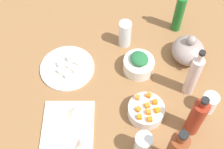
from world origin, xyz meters
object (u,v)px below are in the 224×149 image
Objects in this scene: bowl_greens at (139,65)px; teapot at (188,50)px; cutting_board at (67,139)px; drinking_glass_1 at (209,103)px; bottle_0 at (196,117)px; bowl_carrots at (146,111)px; bottle_1 at (179,13)px; drinking_glass_0 at (125,34)px; plate_tofu at (67,68)px; drinking_glass_2 at (143,145)px; bottle_2 at (193,76)px.

teapot reaches higher than bowl_greens.
cutting_board is 57.94cm from drinking_glass_1.
bottle_0 reaches higher than teapot.
bowl_greens is 22.22cm from bowl_carrots.
bottle_1 is 2.64× the size of drinking_glass_1.
teapot is (-34.07, 55.11, 5.09)cm from cutting_board.
teapot reaches higher than bowl_carrots.
bowl_greens is 32.38cm from bottle_1.
drinking_glass_0 is (7.11, -26.18, -3.60)cm from bottle_1.
bottle_1 is at bearing 105.21° from drinking_glass_0.
bowl_greens is at bearing 15.19° from drinking_glass_0.
teapot is (-0.66, 54.38, 4.99)cm from plate_tofu.
drinking_glass_0 is 52.89cm from drinking_glass_2.
bowl_greens is 1.46× the size of drinking_glass_1.
bottle_0 reaches higher than cutting_board.
bottle_1 reaches higher than cutting_board.
bottle_2 is (12.94, 19.36, 8.17)cm from bowl_greens.
cutting_board is at bearing -71.87° from bottle_2.
bottle_2 is at bearing -148.55° from drinking_glass_1.
bottle_1 is (-22.70, 21.94, 7.17)cm from bowl_greens.
teapot is at bearing 67.21° from drinking_glass_0.
bottle_2 reaches higher than drinking_glass_0.
teapot is 29.37cm from drinking_glass_0.
teapot reaches higher than drinking_glass_0.
plate_tofu is 57.66cm from bottle_1.
drinking_glass_0 is at bearing -155.96° from bottle_0.
teapot is 49.57cm from drinking_glass_2.
drinking_glass_2 is at bearing -44.09° from bottle_2.
drinking_glass_2 reaches higher than plate_tofu.
plate_tofu is 54.62cm from teapot.
bottle_0 is at bearing -6.05° from bottle_1.
bottle_1 is at bearing 173.95° from bottle_0.
bottle_0 is at bearing 89.28° from cutting_board.
drinking_glass_0 is (-46.05, -20.54, -3.54)cm from bottle_0.
plate_tofu is at bearing -125.40° from bottle_0.
bowl_greens is (3.56, 31.56, 2.61)cm from plate_tofu.
drinking_glass_0 is 1.47× the size of drinking_glass_1.
bowl_greens is 1.12× the size of drinking_glass_2.
drinking_glass_0 reaches higher than cutting_board.
bowl_carrots is 1.58× the size of drinking_glass_1.
bottle_0 reaches higher than plate_tofu.
cutting_board is at bearing -45.90° from bottle_1.
drinking_glass_1 reaches higher than cutting_board.
drinking_glass_2 is (52.89, -0.01, -0.75)cm from drinking_glass_0.
bottle_0 is at bearing 28.16° from bowl_greens.
plate_tofu is 0.91× the size of bottle_2.
bottle_1 is (-44.91, 22.27, 7.67)cm from bowl_carrots.
drinking_glass_2 is (37.30, -4.24, 2.82)cm from bowl_greens.
bowl_carrots is 23.42cm from bottle_2.
bottle_0 reaches higher than bowl_carrots.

